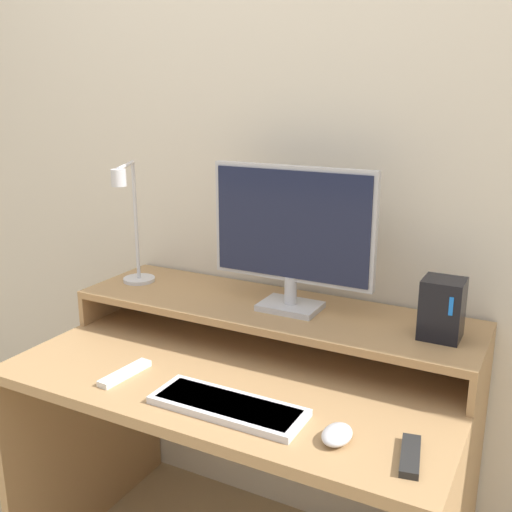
% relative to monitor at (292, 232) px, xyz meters
% --- Properties ---
extents(wall_back, '(6.00, 0.05, 2.50)m').
position_rel_monitor_xyz_m(wall_back, '(-0.06, 0.21, 0.18)').
color(wall_back, beige).
rests_on(wall_back, ground_plane).
extents(desk, '(1.22, 0.72, 0.72)m').
position_rel_monitor_xyz_m(desk, '(-0.06, -0.19, -0.56)').
color(desk, '#A87F51').
rests_on(desk, ground_plane).
extents(monitor_shelf, '(1.22, 0.35, 0.12)m').
position_rel_monitor_xyz_m(monitor_shelf, '(-0.06, -0.00, -0.25)').
color(monitor_shelf, '#A87F51').
rests_on(monitor_shelf, desk).
extents(monitor, '(0.49, 0.13, 0.42)m').
position_rel_monitor_xyz_m(monitor, '(0.00, 0.00, 0.00)').
color(monitor, '#BCBCC1').
rests_on(monitor, monitor_shelf).
extents(desk_lamp, '(0.15, 0.23, 0.41)m').
position_rel_monitor_xyz_m(desk_lamp, '(-0.54, -0.05, -0.05)').
color(desk_lamp, silver).
rests_on(desk_lamp, monitor_shelf).
extents(router_dock, '(0.10, 0.10, 0.16)m').
position_rel_monitor_xyz_m(router_dock, '(0.43, -0.01, -0.15)').
color(router_dock, black).
rests_on(router_dock, monitor_shelf).
extents(keyboard, '(0.38, 0.14, 0.02)m').
position_rel_monitor_xyz_m(keyboard, '(0.02, -0.41, -0.34)').
color(keyboard, silver).
rests_on(keyboard, desk).
extents(mouse, '(0.06, 0.09, 0.03)m').
position_rel_monitor_xyz_m(mouse, '(0.30, -0.41, -0.33)').
color(mouse, silver).
rests_on(mouse, desk).
extents(remote_control, '(0.05, 0.17, 0.02)m').
position_rel_monitor_xyz_m(remote_control, '(-0.31, -0.39, -0.34)').
color(remote_control, white).
rests_on(remote_control, desk).
extents(remote_secondary, '(0.07, 0.15, 0.02)m').
position_rel_monitor_xyz_m(remote_secondary, '(0.46, -0.40, -0.34)').
color(remote_secondary, black).
rests_on(remote_secondary, desk).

